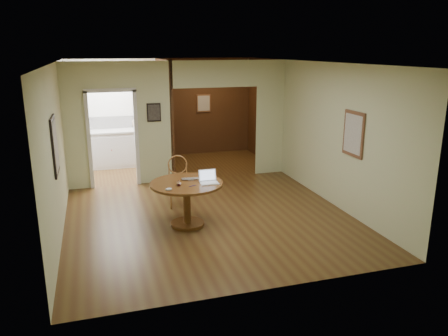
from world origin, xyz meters
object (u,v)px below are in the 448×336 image
object	(u,v)px
dining_table	(187,194)
closed_laptop	(191,180)
chair	(178,178)
open_laptop	(208,179)

from	to	relation	value
dining_table	closed_laptop	bearing A→B (deg)	48.83
closed_laptop	chair	bearing A→B (deg)	99.40
open_laptop	closed_laptop	world-z (taller)	open_laptop
chair	closed_laptop	bearing A→B (deg)	-78.00
dining_table	chair	distance (m)	1.04
open_laptop	closed_laptop	size ratio (longest dim) A/B	1.05
chair	open_laptop	world-z (taller)	open_laptop
open_laptop	closed_laptop	bearing A→B (deg)	143.16
open_laptop	dining_table	bearing A→B (deg)	166.03
dining_table	open_laptop	xyz separation A→B (m)	(0.36, -0.10, 0.26)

